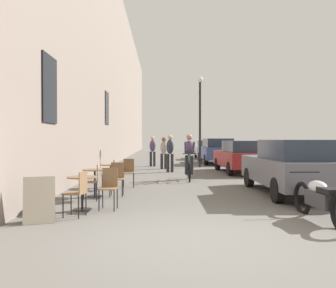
# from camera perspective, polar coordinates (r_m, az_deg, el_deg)

# --- Properties ---
(ground_plane) EXTENTS (88.00, 88.00, 0.00)m
(ground_plane) POSITION_cam_1_polar(r_m,az_deg,el_deg) (5.47, 3.03, -15.35)
(ground_plane) COLOR #5B5954
(building_facade_left) EXTENTS (0.54, 68.00, 11.97)m
(building_facade_left) POSITION_cam_1_polar(r_m,az_deg,el_deg) (19.99, -10.34, 13.68)
(building_facade_left) COLOR gray
(building_facade_left) RESTS_ON ground_plane
(cafe_table_near) EXTENTS (0.64, 0.64, 0.72)m
(cafe_table_near) POSITION_cam_1_polar(r_m,az_deg,el_deg) (7.72, -13.94, -6.68)
(cafe_table_near) COLOR black
(cafe_table_near) RESTS_ON ground_plane
(cafe_chair_near_toward_street) EXTENTS (0.41, 0.41, 0.89)m
(cafe_chair_near_toward_street) POSITION_cam_1_polar(r_m,az_deg,el_deg) (7.69, -9.67, -6.72)
(cafe_chair_near_toward_street) COLOR black
(cafe_chair_near_toward_street) RESTS_ON ground_plane
(cafe_chair_near_toward_wall) EXTENTS (0.46, 0.46, 0.89)m
(cafe_chair_near_toward_wall) POSITION_cam_1_polar(r_m,az_deg,el_deg) (7.06, -14.55, -7.42)
(cafe_chair_near_toward_wall) COLOR black
(cafe_chair_near_toward_wall) RESTS_ON ground_plane
(cafe_table_mid) EXTENTS (0.64, 0.64, 0.72)m
(cafe_table_mid) POSITION_cam_1_polar(r_m,az_deg,el_deg) (9.46, -11.95, -5.30)
(cafe_table_mid) COLOR black
(cafe_table_mid) RESTS_ON ground_plane
(cafe_chair_mid_toward_street) EXTENTS (0.39, 0.39, 0.89)m
(cafe_chair_mid_toward_street) POSITION_cam_1_polar(r_m,az_deg,el_deg) (9.44, -8.41, -5.32)
(cafe_chair_mid_toward_street) COLOR black
(cafe_chair_mid_toward_street) RESTS_ON ground_plane
(cafe_chair_mid_toward_wall) EXTENTS (0.43, 0.43, 0.89)m
(cafe_chair_mid_toward_wall) POSITION_cam_1_polar(r_m,az_deg,el_deg) (8.84, -12.21, -5.75)
(cafe_chair_mid_toward_wall) COLOR black
(cafe_chair_mid_toward_wall) RESTS_ON ground_plane
(cafe_table_far) EXTENTS (0.64, 0.64, 0.72)m
(cafe_table_far) POSITION_cam_1_polar(r_m,az_deg,el_deg) (11.17, -9.41, -4.36)
(cafe_table_far) COLOR black
(cafe_table_far) RESTS_ON ground_plane
(cafe_chair_far_toward_street) EXTENTS (0.44, 0.44, 0.89)m
(cafe_chair_far_toward_street) POSITION_cam_1_polar(r_m,az_deg,el_deg) (10.57, -9.46, -4.67)
(cafe_chair_far_toward_street) COLOR black
(cafe_chair_far_toward_street) RESTS_ON ground_plane
(cafe_chair_far_toward_wall) EXTENTS (0.40, 0.40, 0.89)m
(cafe_chair_far_toward_wall) POSITION_cam_1_polar(r_m,az_deg,el_deg) (11.18, -6.50, -4.37)
(cafe_chair_far_toward_wall) COLOR black
(cafe_chair_far_toward_wall) RESTS_ON ground_plane
(sandwich_board_sign) EXTENTS (0.63, 0.51, 0.84)m
(sandwich_board_sign) POSITION_cam_1_polar(r_m,az_deg,el_deg) (6.85, -20.40, -8.55)
(sandwich_board_sign) COLOR black
(sandwich_board_sign) RESTS_ON ground_plane
(cyclist_on_bicycle) EXTENTS (0.52, 1.76, 1.74)m
(cyclist_on_bicycle) POSITION_cam_1_polar(r_m,az_deg,el_deg) (13.03, 3.52, -2.34)
(cyclist_on_bicycle) COLOR black
(cyclist_on_bicycle) RESTS_ON ground_plane
(pedestrian_near) EXTENTS (0.38, 0.30, 1.72)m
(pedestrian_near) POSITION_cam_1_polar(r_m,az_deg,el_deg) (15.99, 0.33, -1.19)
(pedestrian_near) COLOR #26262D
(pedestrian_near) RESTS_ON ground_plane
(pedestrian_mid) EXTENTS (0.37, 0.28, 1.62)m
(pedestrian_mid) POSITION_cam_1_polar(r_m,az_deg,el_deg) (17.75, -0.72, -1.18)
(pedestrian_mid) COLOR #26262D
(pedestrian_mid) RESTS_ON ground_plane
(pedestrian_far) EXTENTS (0.35, 0.25, 1.69)m
(pedestrian_far) POSITION_cam_1_polar(r_m,az_deg,el_deg) (19.43, -2.55, -0.89)
(pedestrian_far) COLOR #26262D
(pedestrian_far) RESTS_ON ground_plane
(street_lamp) EXTENTS (0.32, 0.32, 4.90)m
(street_lamp) POSITION_cam_1_polar(r_m,az_deg,el_deg) (18.87, 5.28, 5.61)
(street_lamp) COLOR black
(street_lamp) RESTS_ON ground_plane
(parked_car_nearest) EXTENTS (1.84, 4.26, 1.51)m
(parked_car_nearest) POSITION_cam_1_polar(r_m,az_deg,el_deg) (10.14, 19.63, -3.44)
(parked_car_nearest) COLOR #595960
(parked_car_nearest) RESTS_ON ground_plane
(parked_car_second) EXTENTS (1.82, 4.14, 1.46)m
(parked_car_second) POSITION_cam_1_polar(r_m,az_deg,el_deg) (16.02, 11.86, -1.97)
(parked_car_second) COLOR maroon
(parked_car_second) RESTS_ON ground_plane
(parked_car_third) EXTENTS (1.89, 4.41, 1.56)m
(parked_car_third) POSITION_cam_1_polar(r_m,az_deg,el_deg) (21.79, 7.94, -1.09)
(parked_car_third) COLOR #384C84
(parked_car_third) RESTS_ON ground_plane
(parked_car_fourth) EXTENTS (1.73, 4.03, 1.43)m
(parked_car_fourth) POSITION_cam_1_polar(r_m,az_deg,el_deg) (26.99, 6.49, -0.87)
(parked_car_fourth) COLOR #B7B7BC
(parked_car_fourth) RESTS_ON ground_plane
(parked_motorcycle) EXTENTS (0.62, 2.15, 0.92)m
(parked_motorcycle) POSITION_cam_1_polar(r_m,az_deg,el_deg) (7.10, 23.84, -8.33)
(parked_motorcycle) COLOR black
(parked_motorcycle) RESTS_ON ground_plane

